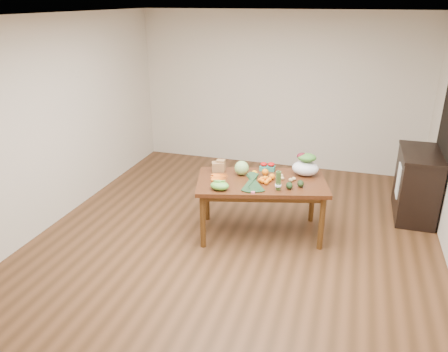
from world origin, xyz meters
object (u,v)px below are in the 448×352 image
(mandarin_cluster, at_px, (265,179))
(asparagus_bundle, at_px, (278,181))
(cabinet, at_px, (417,184))
(dining_table, at_px, (261,207))
(cabbage, at_px, (242,168))
(paper_bag, at_px, (218,166))
(salad_bag, at_px, (306,166))
(kale_bunch, at_px, (253,183))

(mandarin_cluster, xyz_separation_m, asparagus_bundle, (0.20, -0.19, 0.08))
(cabinet, bearing_deg, dining_table, -149.86)
(cabbage, distance_m, asparagus_bundle, 0.65)
(dining_table, height_order, asparagus_bundle, asparagus_bundle)
(dining_table, bearing_deg, paper_bag, 152.47)
(paper_bag, height_order, mandarin_cluster, paper_bag)
(salad_bag, bearing_deg, cabinet, 28.91)
(cabbage, relative_size, kale_bunch, 0.46)
(cabinet, distance_m, cabbage, 2.50)
(mandarin_cluster, relative_size, asparagus_bundle, 0.72)
(cabinet, bearing_deg, salad_bag, -151.09)
(cabbage, xyz_separation_m, mandarin_cluster, (0.34, -0.16, -0.05))
(cabbage, relative_size, asparagus_bundle, 0.74)
(cabinet, bearing_deg, paper_bag, -158.81)
(cabinet, relative_size, asparagus_bundle, 4.08)
(paper_bag, xyz_separation_m, mandarin_cluster, (0.67, -0.19, -0.03))
(cabinet, bearing_deg, asparagus_bundle, -141.00)
(dining_table, bearing_deg, kale_bunch, -112.25)
(cabbage, distance_m, salad_bag, 0.82)
(dining_table, bearing_deg, cabbage, 144.46)
(dining_table, height_order, mandarin_cluster, mandarin_cluster)
(mandarin_cluster, bearing_deg, cabbage, 154.46)
(dining_table, distance_m, paper_bag, 0.78)
(kale_bunch, bearing_deg, dining_table, 67.75)
(dining_table, relative_size, paper_bag, 7.54)
(mandarin_cluster, height_order, asparagus_bundle, asparagus_bundle)
(paper_bag, xyz_separation_m, cabbage, (0.33, -0.03, 0.02))
(dining_table, bearing_deg, asparagus_bundle, -59.20)
(paper_bag, bearing_deg, dining_table, -12.71)
(dining_table, xyz_separation_m, salad_bag, (0.50, 0.33, 0.51))
(kale_bunch, xyz_separation_m, asparagus_bundle, (0.29, 0.07, 0.05))
(cabbage, xyz_separation_m, salad_bag, (0.79, 0.22, 0.04))
(paper_bag, bearing_deg, cabinet, 21.19)
(mandarin_cluster, xyz_separation_m, salad_bag, (0.45, 0.38, 0.09))
(cabinet, bearing_deg, mandarin_cluster, -148.05)
(cabbage, height_order, kale_bunch, cabbage)
(kale_bunch, bearing_deg, mandarin_cluster, 55.89)
(dining_table, height_order, cabinet, cabinet)
(cabbage, bearing_deg, mandarin_cluster, -25.54)
(cabbage, bearing_deg, kale_bunch, -59.60)
(cabinet, bearing_deg, kale_bunch, -144.04)
(cabbage, height_order, salad_bag, salad_bag)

